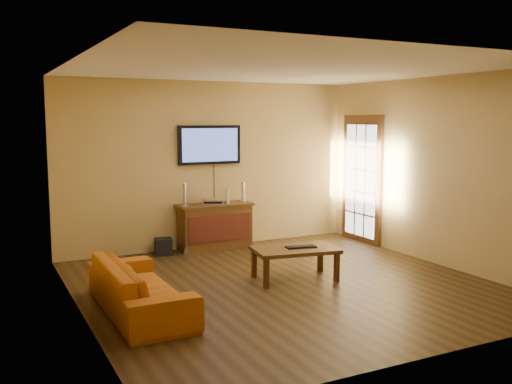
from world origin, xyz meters
TOP-DOWN VIEW (x-y plane):
  - ground_plane at (0.00, 0.00)m, footprint 5.00×5.00m
  - room_walls at (0.00, 0.62)m, footprint 5.00×5.00m
  - french_door at (2.46, 1.70)m, footprint 0.07×1.02m
  - media_console at (-0.02, 2.26)m, footprint 1.22×0.47m
  - television at (-0.02, 2.45)m, footprint 1.06×0.08m
  - coffee_table at (0.23, 0.16)m, footprint 1.17×0.81m
  - sofa at (-1.91, -0.17)m, footprint 0.57×1.91m
  - speaker_left at (-0.54, 2.24)m, footprint 0.10×0.10m
  - speaker_right at (0.49, 2.28)m, footprint 0.09×0.09m
  - av_receiver at (-0.05, 2.26)m, footprint 0.40×0.35m
  - game_console at (0.20, 2.24)m, footprint 0.10×0.18m
  - subwoofer at (-0.88, 2.28)m, footprint 0.30×0.30m
  - bottle at (-0.68, 1.79)m, footprint 0.07×0.07m
  - keyboard at (0.31, 0.13)m, footprint 0.42×0.22m

SIDE VIEW (x-z plane):
  - ground_plane at x=0.00m, z-range 0.00..0.00m
  - bottle at x=-0.68m, z-range -0.01..0.18m
  - subwoofer at x=-0.88m, z-range 0.00..0.25m
  - sofa at x=-1.91m, z-range 0.00..0.74m
  - coffee_table at x=0.23m, z-range 0.16..0.59m
  - media_console at x=-0.02m, z-range 0.00..0.74m
  - keyboard at x=0.31m, z-range 0.43..0.45m
  - av_receiver at x=-0.05m, z-range 0.74..0.82m
  - game_console at x=0.20m, z-range 0.74..0.98m
  - speaker_right at x=0.49m, z-range 0.73..1.05m
  - speaker_left at x=-0.54m, z-range 0.73..1.09m
  - french_door at x=2.46m, z-range -0.06..2.16m
  - television at x=-0.02m, z-range 1.37..1.99m
  - room_walls at x=0.00m, z-range -0.81..4.19m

